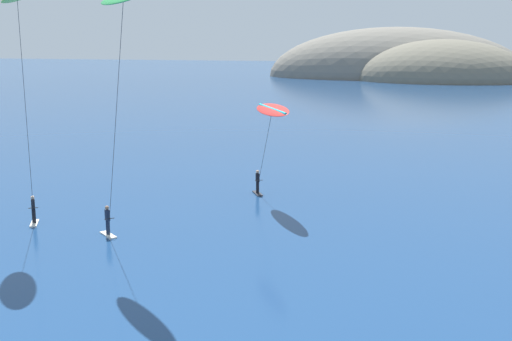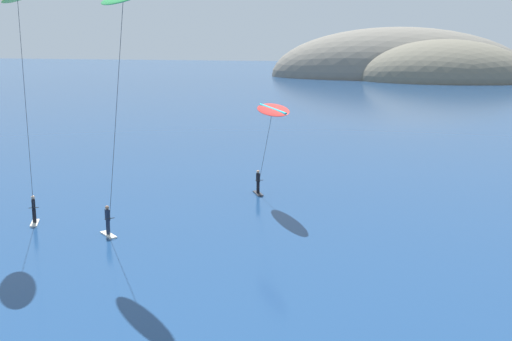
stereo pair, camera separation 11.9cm
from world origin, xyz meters
name	(u,v)px [view 1 (the left image)]	position (x,y,z in m)	size (l,w,h in m)	color
headland_island	(417,78)	(-2.67, 177.34, 0.00)	(76.78, 44.54, 27.61)	#6B6656
kitesurfer_green	(122,17)	(-13.66, 24.76, 11.67)	(6.04, 5.84, 13.03)	silver
kitesurfer_red	(271,116)	(-9.21, 36.08, 5.86)	(4.34, 6.64, 6.63)	#2D2D33
kitesurfer_lime	(19,17)	(-20.29, 26.32, 11.76)	(3.91, 5.25, 13.08)	silver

